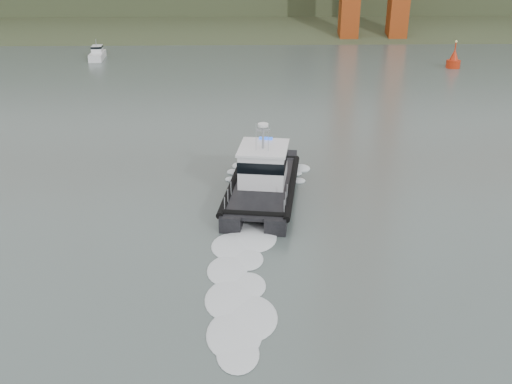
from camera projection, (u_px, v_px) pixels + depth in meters
ground at (237, 312)px, 25.53m from camera, size 400.00×400.00×0.00m
patrol_boat at (263, 178)px, 36.53m from camera, size 5.31×10.92×5.08m
motorboat at (97, 54)px, 79.57m from camera, size 2.11×5.29×2.85m
nav_buoy at (454, 60)px, 74.02m from camera, size 1.79×1.79×3.72m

